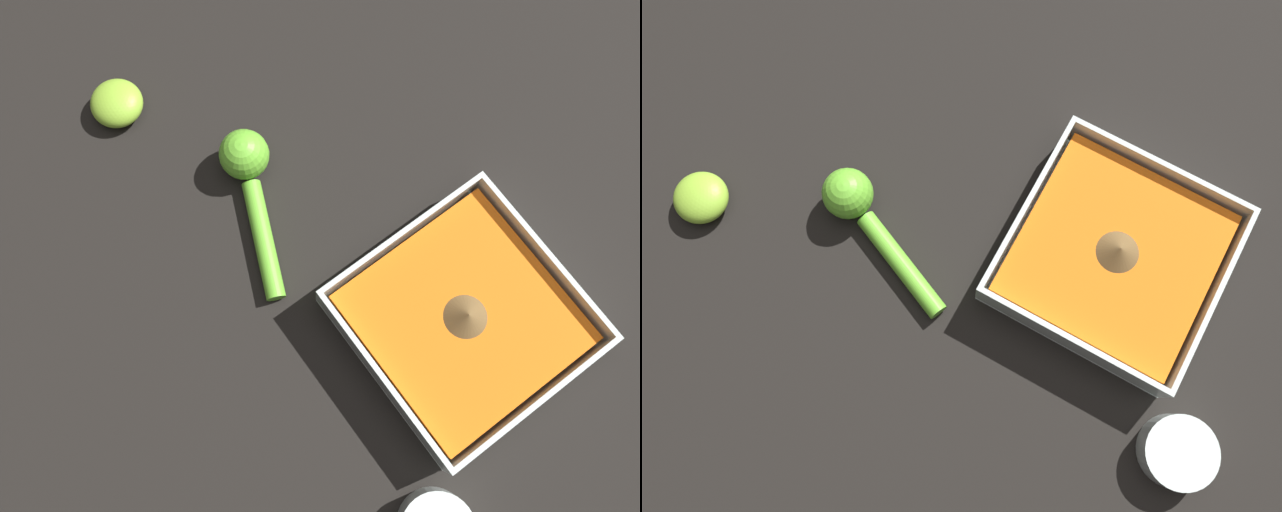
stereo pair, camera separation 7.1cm
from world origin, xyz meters
TOP-DOWN VIEW (x-y plane):
  - ground_plane at (0.00, 0.00)m, footprint 4.00×4.00m
  - square_dish at (0.02, 0.01)m, footprint 0.23×0.23m
  - lemon_squeezer at (-0.26, -0.08)m, footprint 0.19×0.11m
  - lemon_half at (-0.44, -0.16)m, footprint 0.06×0.06m

SIDE VIEW (x-z plane):
  - ground_plane at x=0.00m, z-range 0.00..0.00m
  - lemon_half at x=-0.44m, z-range 0.00..0.04m
  - square_dish at x=0.02m, z-range -0.01..0.05m
  - lemon_squeezer at x=-0.26m, z-range 0.00..0.06m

